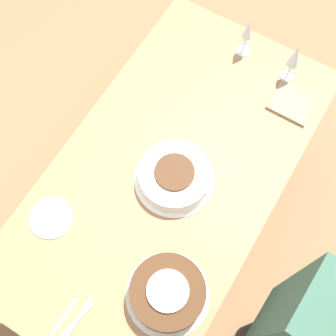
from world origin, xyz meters
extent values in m
plane|color=#8E6B47|center=(0.00, 0.00, 0.00)|extent=(12.00, 12.00, 0.00)
cube|color=#9E754C|center=(0.00, 0.00, 0.74)|extent=(1.64, 0.88, 0.03)
cylinder|color=brown|center=(0.74, -0.37, 0.36)|extent=(0.07, 0.07, 0.72)
cylinder|color=brown|center=(-0.74, 0.37, 0.36)|extent=(0.07, 0.07, 0.72)
cylinder|color=brown|center=(0.74, 0.37, 0.36)|extent=(0.07, 0.07, 0.72)
cylinder|color=white|center=(-0.01, -0.04, 0.76)|extent=(0.33, 0.33, 0.01)
cylinder|color=white|center=(-0.01, -0.04, 0.79)|extent=(0.29, 0.29, 0.07)
cylinder|color=#4C2D19|center=(-0.01, -0.04, 0.84)|extent=(0.16, 0.16, 0.01)
cylinder|color=white|center=(-0.42, -0.25, 0.76)|extent=(0.32, 0.32, 0.01)
cylinder|color=#4C2D19|center=(-0.42, -0.25, 0.81)|extent=(0.28, 0.28, 0.09)
cylinder|color=white|center=(-0.42, -0.25, 0.86)|extent=(0.15, 0.15, 0.01)
cylinder|color=silver|center=(0.70, 0.02, 0.76)|extent=(0.07, 0.07, 0.00)
cylinder|color=silver|center=(0.70, 0.02, 0.81)|extent=(0.01, 0.01, 0.10)
cone|color=silver|center=(0.70, 0.02, 0.91)|extent=(0.04, 0.04, 0.11)
cylinder|color=silver|center=(0.67, -0.22, 0.76)|extent=(0.06, 0.06, 0.00)
cylinder|color=silver|center=(0.67, -0.22, 0.81)|extent=(0.01, 0.01, 0.09)
cone|color=silver|center=(0.67, -0.22, 0.91)|extent=(0.05, 0.05, 0.12)
cylinder|color=silver|center=(-0.41, 0.30, 0.76)|extent=(0.17, 0.17, 0.01)
cube|color=silver|center=(-0.70, 0.03, 0.75)|extent=(0.17, 0.01, 0.00)
cube|color=silver|center=(-0.67, -0.01, 0.76)|extent=(0.17, 0.05, 0.00)
cube|color=silver|center=(-0.66, -0.02, 0.76)|extent=(0.17, 0.02, 0.00)
cube|color=gray|center=(0.56, -0.30, 0.76)|extent=(0.16, 0.18, 0.02)
cylinder|color=#232328|center=(-0.32, -0.66, 0.39)|extent=(0.11, 0.11, 0.78)
camera|label=1|loc=(-0.61, -0.37, 2.55)|focal=50.00mm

